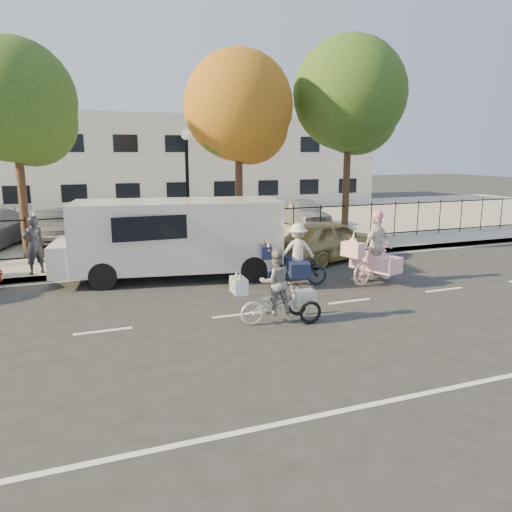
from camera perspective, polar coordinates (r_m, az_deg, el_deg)
name	(u,v)px	position (r m, az deg, el deg)	size (l,w,h in m)	color
ground	(238,315)	(11.66, -2.12, -6.76)	(120.00, 120.00, 0.00)	#333334
road_markings	(238,315)	(11.66, -2.12, -6.74)	(60.00, 9.52, 0.01)	silver
curb	(187,266)	(16.33, -7.88, -1.18)	(60.00, 0.10, 0.15)	#A8A399
sidewalk	(180,260)	(17.33, -8.68, -0.45)	(60.00, 2.20, 0.15)	#A8A399
parking_lot	(142,225)	(25.97, -12.95, 3.45)	(60.00, 15.60, 0.15)	#A8A399
iron_fence	(173,232)	(18.24, -9.51, 2.77)	(58.00, 0.06, 1.50)	black
building	(118,163)	(35.65, -15.53, 10.24)	(34.00, 10.00, 6.00)	silver
lamppost	(187,170)	(17.75, -7.89, 9.76)	(0.36, 0.36, 4.33)	black
street_sign	(120,221)	(17.50, -15.25, 3.85)	(0.85, 0.06, 1.80)	black
zebra_trike	(275,295)	(10.99, 2.22, -4.43)	(1.94, 0.75, 1.66)	white
unicorn_bike	(375,257)	(14.63, 13.45, -0.06)	(2.16, 1.55, 2.12)	#FFC2D2
bull_bike	(296,261)	(14.09, 4.62, -0.55)	(1.96, 1.38, 1.77)	#0F1834
white_van	(174,236)	(14.96, -9.38, 2.29)	(6.83, 3.20, 2.32)	silver
gold_sedan	(329,240)	(17.45, 8.37, 1.82)	(1.71, 4.24, 1.44)	#A09056
pedestrian	(34,245)	(16.12, -24.04, 1.16)	(0.64, 0.42, 1.74)	black
lot_car_c	(54,226)	(21.69, -22.10, 3.24)	(1.39, 3.99, 1.31)	#4F5157
lot_car_d	(303,212)	(24.57, 5.39, 5.03)	(1.62, 4.03, 1.37)	#999BA0
tree_west	(19,107)	(18.82, -25.47, 15.12)	(4.02, 4.02, 7.37)	#442D1D
tree_mid	(242,111)	(19.16, -1.65, 16.19)	(4.03, 4.03, 7.40)	#442D1D
tree_east	(352,100)	(20.99, 10.88, 17.14)	(4.47, 4.47, 8.19)	#442D1D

